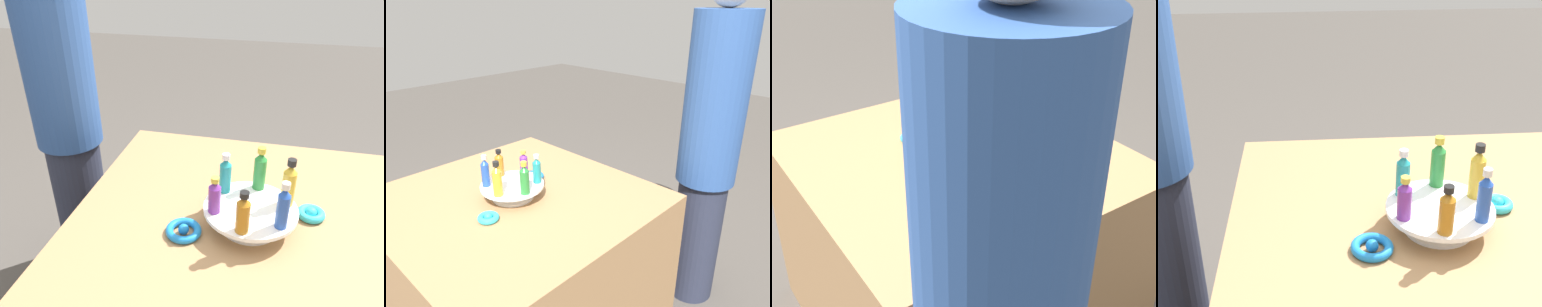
{
  "view_description": "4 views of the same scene",
  "coord_description": "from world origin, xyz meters",
  "views": [
    {
      "loc": [
        -0.03,
        0.89,
        1.51
      ],
      "look_at": [
        0.2,
        -0.11,
        0.93
      ],
      "focal_mm": 35.0,
      "sensor_mm": 36.0,
      "label": 1
    },
    {
      "loc": [
        -0.84,
        -1.21,
        1.58
      ],
      "look_at": [
        0.26,
        -0.14,
        0.95
      ],
      "focal_mm": 35.0,
      "sensor_mm": 36.0,
      "label": 2
    },
    {
      "loc": [
        1.38,
        -0.9,
        1.7
      ],
      "look_at": [
        0.26,
        -0.14,
        0.95
      ],
      "focal_mm": 50.0,
      "sensor_mm": 36.0,
      "label": 3
    },
    {
      "loc": [
        0.31,
        1.11,
        1.58
      ],
      "look_at": [
        0.22,
        -0.12,
        0.94
      ],
      "focal_mm": 50.0,
      "sensor_mm": 36.0,
      "label": 4
    }
  ],
  "objects": [
    {
      "name": "bottle_amber",
      "position": [
        0.01,
        0.11,
        0.9
      ],
      "size": [
        0.04,
        0.04,
        0.13
      ],
      "color": "#AD6B19",
      "rests_on": "display_stand"
    },
    {
      "name": "display_stand",
      "position": [
        0.0,
        0.0,
        0.82
      ],
      "size": [
        0.27,
        0.27,
        0.07
      ],
      "color": "white",
      "rests_on": "party_table"
    },
    {
      "name": "bottle_purple",
      "position": [
        0.1,
        0.04,
        0.89
      ],
      "size": [
        0.04,
        0.04,
        0.11
      ],
      "color": "#702D93",
      "rests_on": "display_stand"
    },
    {
      "name": "bottle_teal",
      "position": [
        0.09,
        -0.07,
        0.9
      ],
      "size": [
        0.04,
        0.04,
        0.13
      ],
      "color": "teal",
      "rests_on": "display_stand"
    },
    {
      "name": "bottle_gold",
      "position": [
        -0.1,
        -0.04,
        0.91
      ],
      "size": [
        0.04,
        0.04,
        0.15
      ],
      "color": "gold",
      "rests_on": "display_stand"
    },
    {
      "name": "ribbon_bow_blue",
      "position": [
        0.18,
        0.08,
        0.79
      ],
      "size": [
        0.1,
        0.1,
        0.03
      ],
      "color": "blue",
      "rests_on": "party_table"
    },
    {
      "name": "bottle_green",
      "position": [
        -0.01,
        -0.11,
        0.9
      ],
      "size": [
        0.04,
        0.04,
        0.14
      ],
      "color": "#288438",
      "rests_on": "display_stand"
    },
    {
      "name": "ribbon_bow_teal",
      "position": [
        -0.18,
        -0.08,
        0.79
      ],
      "size": [
        0.08,
        0.08,
        0.03
      ],
      "color": "#2DB7CC",
      "rests_on": "party_table"
    },
    {
      "name": "bottle_blue",
      "position": [
        -0.09,
        0.07,
        0.9
      ],
      "size": [
        0.03,
        0.03,
        0.14
      ],
      "color": "#234CAD",
      "rests_on": "display_stand"
    }
  ]
}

